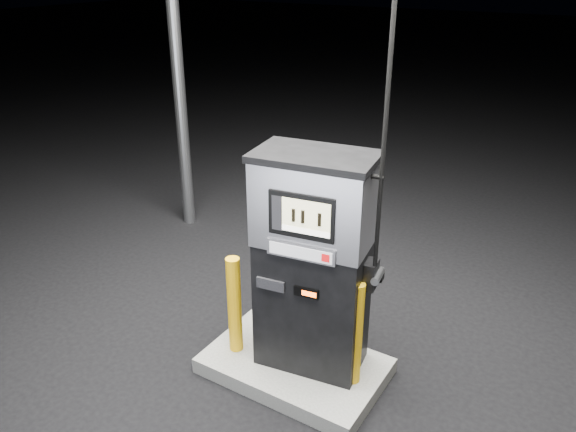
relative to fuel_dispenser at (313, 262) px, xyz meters
The scene contains 5 objects.
ground 1.17m from the fuel_dispenser, 145.17° to the right, with size 80.00×80.00×0.00m, color black.
pump_island 1.10m from the fuel_dispenser, 145.17° to the right, with size 1.60×1.00×0.15m, color #61615C.
fuel_dispenser is the anchor object (origin of this frame).
bollard_left 0.89m from the fuel_dispenser, 160.59° to the right, with size 0.13×0.13×0.96m, color #FFB80E.
bollard_right 0.69m from the fuel_dispenser, ahead, with size 0.13×0.13×0.97m, color #FFB80E.
Camera 1 is at (2.12, -3.53, 3.49)m, focal length 35.00 mm.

